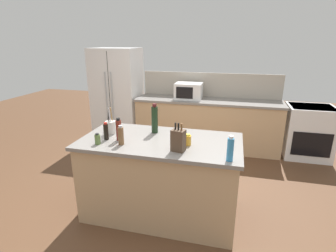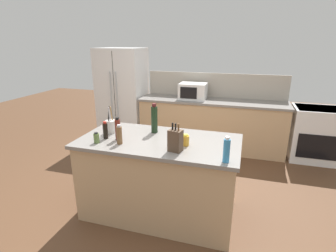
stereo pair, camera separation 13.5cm
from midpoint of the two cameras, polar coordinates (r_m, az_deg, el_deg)
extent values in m
plane|color=brown|center=(3.37, -2.74, -18.08)|extent=(14.00, 14.00, 0.00)
cube|color=tan|center=(5.07, 7.68, 0.26)|extent=(2.67, 0.62, 0.90)
cube|color=gray|center=(4.94, 7.90, 5.45)|extent=(2.71, 0.66, 0.04)
cube|color=#B2A899|center=(5.20, 8.43, 8.87)|extent=(2.67, 0.03, 0.46)
cube|color=tan|center=(3.13, -2.87, -11.42)|extent=(1.72, 0.86, 0.90)
cube|color=gray|center=(2.93, -3.01, -3.38)|extent=(1.78, 0.92, 0.04)
cube|color=white|center=(5.49, -11.59, 6.60)|extent=(0.89, 0.72, 1.85)
cube|color=#2D2D2D|center=(5.18, -13.30, 5.79)|extent=(0.01, 0.00, 1.76)
cylinder|color=#ADB2B7|center=(5.19, -13.98, 5.77)|extent=(0.02, 0.02, 1.02)
cylinder|color=#ADB2B7|center=(5.13, -12.79, 5.73)|extent=(0.02, 0.02, 1.02)
cube|color=white|center=(5.19, 27.50, -1.14)|extent=(0.76, 0.64, 0.92)
cube|color=black|center=(4.93, 28.09, -3.62)|extent=(0.61, 0.01, 0.41)
cube|color=black|center=(5.08, 28.23, 3.66)|extent=(0.68, 0.58, 0.02)
cube|color=white|center=(4.96, 3.74, 7.61)|extent=(0.49, 0.38, 0.30)
cube|color=black|center=(4.78, 2.78, 7.23)|extent=(0.31, 0.01, 0.21)
cube|color=#4C3828|center=(2.59, 0.75, -3.19)|extent=(0.15, 0.13, 0.22)
cylinder|color=black|center=(2.56, 0.11, -0.04)|extent=(0.02, 0.02, 0.07)
cylinder|color=black|center=(2.54, 0.76, -0.14)|extent=(0.02, 0.02, 0.07)
cylinder|color=brown|center=(2.53, 1.43, -0.25)|extent=(0.02, 0.02, 0.07)
cylinder|color=beige|center=(3.18, -13.57, -0.28)|extent=(0.12, 0.12, 0.15)
cylinder|color=olive|center=(3.14, -13.45, 2.44)|extent=(0.01, 0.05, 0.18)
cylinder|color=black|center=(3.15, -14.03, 2.44)|extent=(0.01, 0.05, 0.18)
cylinder|color=#B2B2B7|center=(3.12, -13.88, 2.32)|extent=(0.01, 0.03, 0.18)
cylinder|color=maroon|center=(2.93, -11.97, -0.95)|extent=(0.06, 0.06, 0.23)
cylinder|color=black|center=(2.89, -12.14, 1.44)|extent=(0.04, 0.04, 0.03)
cylinder|color=#567038|center=(2.90, -16.39, -2.83)|extent=(0.06, 0.06, 0.10)
cylinder|color=black|center=(2.88, -16.50, -1.72)|extent=(0.04, 0.04, 0.02)
cylinder|color=brown|center=(2.81, -11.58, -2.17)|extent=(0.06, 0.06, 0.19)
cylinder|color=#B2B2B7|center=(2.78, -11.71, -0.12)|extent=(0.04, 0.04, 0.02)
cylinder|color=black|center=(2.99, -14.60, -1.26)|extent=(0.05, 0.05, 0.18)
cylinder|color=#B22319|center=(2.96, -14.75, 0.55)|extent=(0.04, 0.04, 0.02)
cylinder|color=#B73D1E|center=(3.29, -14.04, -0.10)|extent=(0.05, 0.05, 0.11)
cylinder|color=black|center=(3.27, -14.13, 0.93)|extent=(0.03, 0.03, 0.02)
cylinder|color=black|center=(3.10, -4.17, 1.33)|extent=(0.08, 0.08, 0.32)
cylinder|color=#4C1919|center=(3.06, -4.25, 4.51)|extent=(0.05, 0.05, 0.04)
cylinder|color=gold|center=(2.76, 2.82, -3.11)|extent=(0.08, 0.08, 0.11)
cylinder|color=gold|center=(2.74, 2.84, -1.93)|extent=(0.05, 0.05, 0.02)
cylinder|color=#3384BC|center=(2.43, 11.84, -5.10)|extent=(0.06, 0.06, 0.22)
cylinder|color=white|center=(2.39, 12.03, -2.41)|extent=(0.04, 0.04, 0.03)
camera|label=1|loc=(0.07, -91.21, -0.40)|focal=28.00mm
camera|label=2|loc=(0.07, 88.79, 0.40)|focal=28.00mm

